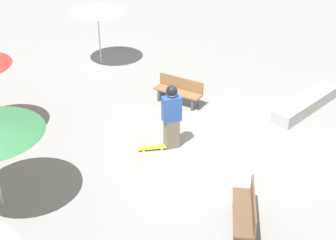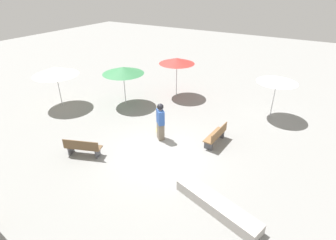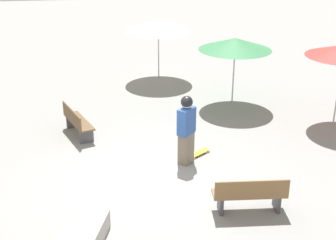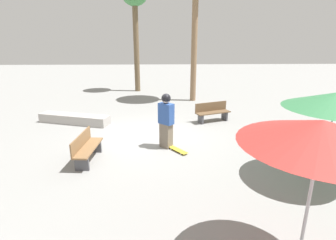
{
  "view_description": "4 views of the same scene",
  "coord_description": "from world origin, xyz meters",
  "px_view_note": "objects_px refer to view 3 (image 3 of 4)",
  "views": [
    {
      "loc": [
        -3.96,
        10.38,
        7.08
      ],
      "look_at": [
        0.8,
        1.2,
        1.19
      ],
      "focal_mm": 50.0,
      "sensor_mm": 36.0,
      "label": 1
    },
    {
      "loc": [
        -8.09,
        -5.18,
        6.84
      ],
      "look_at": [
        0.88,
        0.14,
        1.21
      ],
      "focal_mm": 28.0,
      "sensor_mm": 36.0,
      "label": 2
    },
    {
      "loc": [
        -0.98,
        -10.15,
        5.83
      ],
      "look_at": [
        0.51,
        0.58,
        1.26
      ],
      "focal_mm": 50.0,
      "sensor_mm": 36.0,
      "label": 3
    },
    {
      "loc": [
        9.33,
        0.38,
        3.55
      ],
      "look_at": [
        1.52,
        0.66,
        1.14
      ],
      "focal_mm": 28.0,
      "sensor_mm": 36.0,
      "label": 4
    }
  ],
  "objects_px": {
    "shade_umbrella_cream": "(158,25)",
    "shade_umbrella_green": "(235,44)",
    "bench_far": "(77,122)",
    "skateboard": "(198,153)",
    "skater_main": "(186,128)",
    "bench_near": "(250,195)"
  },
  "relations": [
    {
      "from": "shade_umbrella_cream",
      "to": "skater_main",
      "type": "bearing_deg",
      "value": -91.16
    },
    {
      "from": "shade_umbrella_cream",
      "to": "shade_umbrella_green",
      "type": "xyz_separation_m",
      "value": [
        2.19,
        -3.19,
        -0.04
      ]
    },
    {
      "from": "bench_far",
      "to": "shade_umbrella_green",
      "type": "height_order",
      "value": "shade_umbrella_green"
    },
    {
      "from": "skater_main",
      "to": "bench_near",
      "type": "relative_size",
      "value": 1.15
    },
    {
      "from": "skateboard",
      "to": "bench_near",
      "type": "height_order",
      "value": "bench_near"
    },
    {
      "from": "skater_main",
      "to": "bench_far",
      "type": "xyz_separation_m",
      "value": [
        -2.89,
        2.16,
        -0.58
      ]
    },
    {
      "from": "bench_near",
      "to": "shade_umbrella_green",
      "type": "bearing_deg",
      "value": 82.27
    },
    {
      "from": "bench_far",
      "to": "skateboard",
      "type": "bearing_deg",
      "value": 40.64
    },
    {
      "from": "skater_main",
      "to": "bench_near",
      "type": "distance_m",
      "value": 2.68
    },
    {
      "from": "bench_near",
      "to": "shade_umbrella_cream",
      "type": "bearing_deg",
      "value": 99.07
    },
    {
      "from": "skateboard",
      "to": "shade_umbrella_cream",
      "type": "relative_size",
      "value": 0.29
    },
    {
      "from": "bench_far",
      "to": "bench_near",
      "type": "bearing_deg",
      "value": 19.21
    },
    {
      "from": "shade_umbrella_green",
      "to": "bench_near",
      "type": "bearing_deg",
      "value": -101.89
    },
    {
      "from": "bench_near",
      "to": "shade_umbrella_green",
      "type": "relative_size",
      "value": 0.67
    },
    {
      "from": "bench_far",
      "to": "shade_umbrella_cream",
      "type": "relative_size",
      "value": 0.63
    },
    {
      "from": "bench_far",
      "to": "skater_main",
      "type": "bearing_deg",
      "value": 32.35
    },
    {
      "from": "bench_far",
      "to": "shade_umbrella_green",
      "type": "distance_m",
      "value": 5.81
    },
    {
      "from": "skateboard",
      "to": "skater_main",
      "type": "bearing_deg",
      "value": -173.58
    },
    {
      "from": "shade_umbrella_green",
      "to": "skateboard",
      "type": "bearing_deg",
      "value": -117.89
    },
    {
      "from": "skater_main",
      "to": "bench_near",
      "type": "bearing_deg",
      "value": -116.0
    },
    {
      "from": "shade_umbrella_green",
      "to": "shade_umbrella_cream",
      "type": "bearing_deg",
      "value": 124.47
    },
    {
      "from": "shade_umbrella_cream",
      "to": "shade_umbrella_green",
      "type": "distance_m",
      "value": 3.87
    }
  ]
}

